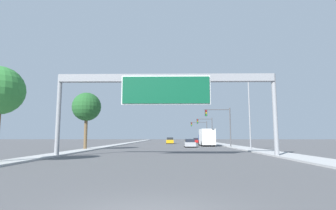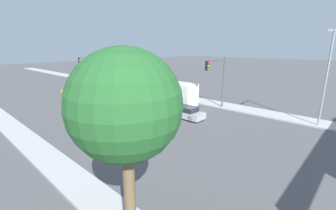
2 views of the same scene
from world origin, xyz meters
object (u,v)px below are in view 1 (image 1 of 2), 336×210
at_px(car_near_left, 196,141).
at_px(palm_tree_background, 87,107).
at_px(traffic_light_near_intersection, 222,121).
at_px(sign_gantry, 166,88).
at_px(car_mid_left, 170,141).
at_px(car_mid_right, 190,143).
at_px(traffic_light_far_intersection, 201,128).
at_px(truck_box_primary, 206,137).
at_px(street_lamp_right, 247,107).
at_px(traffic_light_mid_block, 207,126).

bearing_deg(car_near_left, palm_tree_background, -117.50).
height_order(traffic_light_near_intersection, palm_tree_background, palm_tree_background).
relative_size(sign_gantry, car_mid_left, 4.39).
relative_size(sign_gantry, car_mid_right, 4.47).
height_order(car_mid_right, traffic_light_far_intersection, traffic_light_far_intersection).
distance_m(sign_gantry, truck_box_primary, 27.26).
height_order(car_mid_right, traffic_light_near_intersection, traffic_light_near_intersection).
relative_size(car_near_left, traffic_light_far_intersection, 0.72).
height_order(truck_box_primary, traffic_light_near_intersection, traffic_light_near_intersection).
bearing_deg(traffic_light_far_intersection, street_lamp_right, -88.16).
distance_m(car_mid_right, car_mid_left, 20.61).
bearing_deg(traffic_light_far_intersection, car_mid_left, -134.55).
distance_m(traffic_light_mid_block, traffic_light_far_intersection, 10.01).
xyz_separation_m(car_near_left, traffic_light_far_intersection, (1.72, 3.07, 3.46)).
height_order(sign_gantry, street_lamp_right, street_lamp_right).
xyz_separation_m(sign_gantry, car_mid_left, (0.00, 41.24, -5.59)).
bearing_deg(car_mid_right, street_lamp_right, -60.68).
bearing_deg(street_lamp_right, traffic_light_near_intersection, 96.01).
bearing_deg(traffic_light_near_intersection, palm_tree_background, -157.92).
bearing_deg(sign_gantry, traffic_light_mid_block, 77.29).
relative_size(car_near_left, street_lamp_right, 0.46).
bearing_deg(street_lamp_right, truck_box_primary, 100.34).
bearing_deg(palm_tree_background, traffic_light_far_intersection, 62.36).
bearing_deg(traffic_light_far_intersection, traffic_light_mid_block, -88.15).
xyz_separation_m(sign_gantry, traffic_light_far_intersection, (8.72, 50.10, -2.21)).
bearing_deg(street_lamp_right, palm_tree_background, 173.03).
bearing_deg(street_lamp_right, car_mid_left, 107.44).
relative_size(car_near_left, truck_box_primary, 0.57).
distance_m(traffic_light_near_intersection, traffic_light_mid_block, 20.00).
xyz_separation_m(traffic_light_mid_block, palm_tree_background, (-20.32, -28.18, 1.63)).
distance_m(car_mid_left, traffic_light_far_intersection, 12.88).
relative_size(car_near_left, traffic_light_mid_block, 0.69).
bearing_deg(traffic_light_far_intersection, truck_box_primary, -94.07).
height_order(traffic_light_near_intersection, traffic_light_far_intersection, traffic_light_near_intersection).
bearing_deg(sign_gantry, truck_box_primary, 74.89).
bearing_deg(palm_tree_background, street_lamp_right, -6.97).
bearing_deg(truck_box_primary, traffic_light_far_intersection, 85.93).
xyz_separation_m(car_mid_right, traffic_light_far_intersection, (5.22, 29.16, 3.46)).
distance_m(traffic_light_far_intersection, palm_tree_background, 43.14).
relative_size(sign_gantry, traffic_light_mid_block, 3.22).
bearing_deg(street_lamp_right, sign_gantry, -137.13).
height_order(sign_gantry, truck_box_primary, sign_gantry).
height_order(car_mid_left, traffic_light_near_intersection, traffic_light_near_intersection).
height_order(sign_gantry, car_mid_right, sign_gantry).
distance_m(sign_gantry, palm_tree_background, 16.41).
bearing_deg(truck_box_primary, car_mid_right, -125.09).
xyz_separation_m(truck_box_primary, traffic_light_near_intersection, (1.89, -5.82, 2.82)).
height_order(car_mid_left, truck_box_primary, truck_box_primary).
bearing_deg(traffic_light_mid_block, sign_gantry, -102.71).
relative_size(sign_gantry, street_lamp_right, 2.17).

